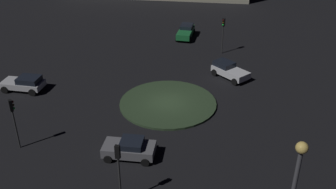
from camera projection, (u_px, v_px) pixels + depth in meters
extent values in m
plane|color=black|center=(168.00, 104.00, 35.75)|extent=(114.40, 114.40, 0.00)
cylinder|color=#2D4228|center=(168.00, 103.00, 35.70)|extent=(8.87, 8.87, 0.20)
cube|color=silver|center=(23.00, 84.00, 37.87)|extent=(2.30, 4.18, 0.57)
cube|color=black|center=(29.00, 80.00, 37.48)|extent=(1.86, 2.22, 0.54)
cylinder|color=black|center=(5.00, 90.00, 37.44)|extent=(0.30, 0.74, 0.72)
cylinder|color=black|center=(15.00, 81.00, 39.04)|extent=(0.30, 0.74, 0.72)
cylinder|color=black|center=(32.00, 92.00, 36.96)|extent=(0.30, 0.74, 0.72)
cylinder|color=black|center=(41.00, 84.00, 38.57)|extent=(0.30, 0.74, 0.72)
cube|color=#1E7238|center=(186.00, 32.00, 50.76)|extent=(4.62, 2.34, 0.72)
cube|color=black|center=(187.00, 26.00, 51.16)|extent=(2.22, 1.80, 0.45)
cylinder|color=black|center=(190.00, 40.00, 49.40)|extent=(0.71, 0.31, 0.69)
cylinder|color=black|center=(177.00, 39.00, 49.73)|extent=(0.71, 0.31, 0.69)
cylinder|color=black|center=(194.00, 32.00, 52.13)|extent=(0.71, 0.31, 0.69)
cylinder|color=black|center=(181.00, 31.00, 52.46)|extent=(0.71, 0.31, 0.69)
cube|color=white|center=(230.00, 72.00, 40.24)|extent=(4.07, 4.02, 0.66)
cube|color=black|center=(224.00, 64.00, 40.60)|extent=(2.49, 2.48, 0.49)
cylinder|color=black|center=(246.00, 77.00, 39.94)|extent=(0.67, 0.65, 0.71)
cylinder|color=black|center=(235.00, 82.00, 38.93)|extent=(0.67, 0.65, 0.71)
cylinder|color=black|center=(226.00, 68.00, 41.85)|extent=(0.67, 0.65, 0.71)
cylinder|color=black|center=(214.00, 73.00, 40.85)|extent=(0.67, 0.65, 0.71)
cube|color=slate|center=(129.00, 149.00, 28.60)|extent=(2.06, 3.91, 0.70)
cube|color=black|center=(132.00, 143.00, 28.30)|extent=(1.71, 1.73, 0.46)
cylinder|color=black|center=(108.00, 159.00, 28.12)|extent=(0.25, 0.63, 0.62)
cylinder|color=black|center=(114.00, 144.00, 29.73)|extent=(0.25, 0.63, 0.62)
cylinder|color=black|center=(145.00, 162.00, 27.80)|extent=(0.25, 0.63, 0.62)
cylinder|color=black|center=(150.00, 147.00, 29.41)|extent=(0.25, 0.63, 0.62)
cylinder|color=#2D2D2D|center=(222.00, 40.00, 45.60)|extent=(0.12, 0.12, 3.38)
cube|color=black|center=(224.00, 22.00, 44.58)|extent=(0.32, 0.36, 0.90)
sphere|color=#3F0C0C|center=(223.00, 20.00, 44.34)|extent=(0.20, 0.20, 0.20)
sphere|color=#4C380F|center=(223.00, 23.00, 44.46)|extent=(0.20, 0.20, 0.20)
sphere|color=#1EE53F|center=(223.00, 25.00, 44.59)|extent=(0.20, 0.20, 0.20)
cylinder|color=#2D2D2D|center=(16.00, 130.00, 29.10)|extent=(0.12, 0.12, 3.28)
cube|color=black|center=(11.00, 106.00, 28.10)|extent=(0.37, 0.35, 0.90)
sphere|color=#3F0C0C|center=(12.00, 102.00, 28.03)|extent=(0.20, 0.20, 0.20)
sphere|color=#4C380F|center=(13.00, 105.00, 28.16)|extent=(0.20, 0.20, 0.20)
sphere|color=#1EE53F|center=(14.00, 108.00, 28.29)|extent=(0.20, 0.20, 0.20)
cylinder|color=#2D2D2D|center=(120.00, 181.00, 23.90)|extent=(0.12, 0.12, 3.53)
cube|color=black|center=(118.00, 152.00, 22.84)|extent=(0.26, 0.33, 0.90)
sphere|color=red|center=(118.00, 147.00, 22.83)|extent=(0.20, 0.20, 0.20)
sphere|color=#4C380F|center=(118.00, 150.00, 22.96)|extent=(0.20, 0.20, 0.20)
sphere|color=#0F3819|center=(119.00, 154.00, 23.09)|extent=(0.20, 0.20, 0.20)
sphere|color=#F9D166|center=(302.00, 148.00, 14.33)|extent=(0.48, 0.48, 0.48)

